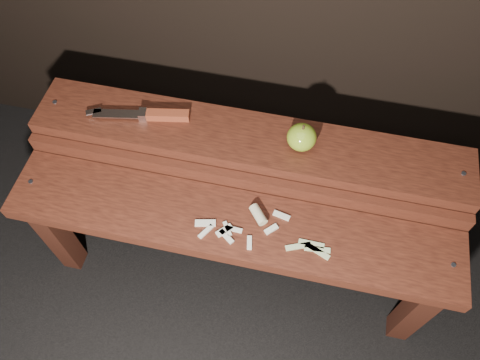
% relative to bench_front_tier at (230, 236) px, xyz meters
% --- Properties ---
extents(ground, '(60.00, 60.00, 0.00)m').
position_rel_bench_front_tier_xyz_m(ground, '(0.00, 0.06, -0.35)').
color(ground, black).
extents(bench_front_tier, '(1.20, 0.20, 0.42)m').
position_rel_bench_front_tier_xyz_m(bench_front_tier, '(0.00, 0.00, 0.00)').
color(bench_front_tier, '#33150C').
rests_on(bench_front_tier, ground).
extents(bench_rear_tier, '(1.20, 0.21, 0.50)m').
position_rel_bench_front_tier_xyz_m(bench_rear_tier, '(0.00, 0.23, 0.06)').
color(bench_rear_tier, '#33150C').
rests_on(bench_rear_tier, ground).
extents(apple, '(0.08, 0.08, 0.08)m').
position_rel_bench_front_tier_xyz_m(apple, '(0.14, 0.23, 0.18)').
color(apple, olive).
rests_on(apple, bench_rear_tier).
extents(knife, '(0.29, 0.08, 0.03)m').
position_rel_bench_front_tier_xyz_m(knife, '(-0.27, 0.24, 0.16)').
color(knife, maroon).
rests_on(knife, bench_rear_tier).
extents(apple_scraps, '(0.35, 0.13, 0.03)m').
position_rel_bench_front_tier_xyz_m(apple_scraps, '(0.07, 0.01, 0.07)').
color(apple_scraps, beige).
rests_on(apple_scraps, bench_front_tier).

